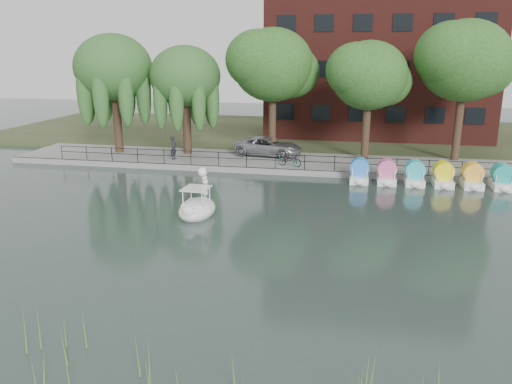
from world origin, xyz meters
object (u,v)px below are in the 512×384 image
(minivan, at_px, (268,145))
(bicycle, at_px, (290,159))
(pedestrian, at_px, (174,146))
(swan_boat, at_px, (198,206))

(minivan, distance_m, bicycle, 3.91)
(pedestrian, relative_size, swan_boat, 0.69)
(pedestrian, bearing_deg, bicycle, -92.62)
(minivan, height_order, pedestrian, pedestrian)
(bicycle, distance_m, pedestrian, 8.71)
(minivan, bearing_deg, swan_boat, -177.97)
(minivan, distance_m, swan_boat, 13.72)
(bicycle, bearing_deg, pedestrian, 103.85)
(bicycle, xyz_separation_m, pedestrian, (-8.67, 0.65, 0.49))
(minivan, height_order, swan_boat, swan_boat)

